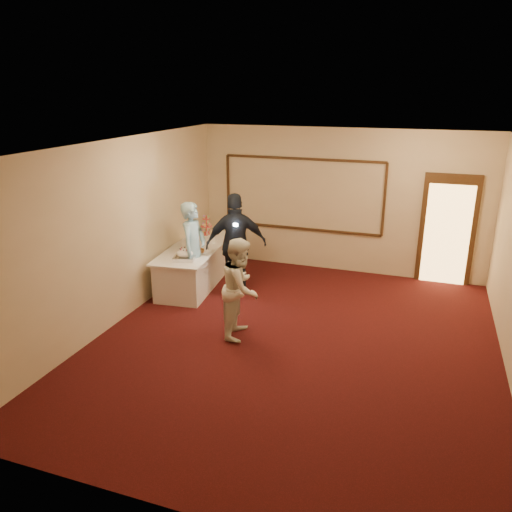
# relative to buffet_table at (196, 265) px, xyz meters

# --- Properties ---
(floor) EXTENTS (7.00, 7.00, 0.00)m
(floor) POSITION_rel_buffet_table_xyz_m (2.52, -1.77, -0.39)
(floor) COLOR black
(floor) RESTS_ON ground
(room_walls) EXTENTS (6.04, 7.04, 3.02)m
(room_walls) POSITION_rel_buffet_table_xyz_m (2.52, -1.77, 1.64)
(room_walls) COLOR beige
(room_walls) RESTS_ON floor
(wall_molding) EXTENTS (3.45, 0.04, 1.55)m
(wall_molding) POSITION_rel_buffet_table_xyz_m (1.72, 1.70, 1.21)
(wall_molding) COLOR #301E0E
(wall_molding) RESTS_ON room_walls
(doorway) EXTENTS (1.05, 0.07, 2.20)m
(doorway) POSITION_rel_buffet_table_xyz_m (4.67, 1.69, 0.69)
(doorway) COLOR #301E0E
(doorway) RESTS_ON floor
(buffet_table) EXTENTS (1.21, 2.55, 0.77)m
(buffet_table) POSITION_rel_buffet_table_xyz_m (0.00, 0.00, 0.00)
(buffet_table) COLOR silver
(buffet_table) RESTS_ON floor
(pavlova_tray) EXTENTS (0.48, 0.56, 0.19)m
(pavlova_tray) POSITION_rel_buffet_table_xyz_m (0.15, -0.73, 0.46)
(pavlova_tray) COLOR silver
(pavlova_tray) RESTS_ON buffet_table
(cupcake_stand) EXTENTS (0.31, 0.31, 0.45)m
(cupcake_stand) POSITION_rel_buffet_table_xyz_m (-0.16, 0.90, 0.54)
(cupcake_stand) COLOR #E14646
(cupcake_stand) RESTS_ON buffet_table
(plate_stack_a) EXTENTS (0.20, 0.20, 0.16)m
(plate_stack_a) POSITION_rel_buffet_table_xyz_m (-0.10, -0.01, 0.46)
(plate_stack_a) COLOR white
(plate_stack_a) RESTS_ON buffet_table
(plate_stack_b) EXTENTS (0.18, 0.18, 0.15)m
(plate_stack_b) POSITION_rel_buffet_table_xyz_m (0.20, 0.36, 0.46)
(plate_stack_b) COLOR white
(plate_stack_b) RESTS_ON buffet_table
(tart) EXTENTS (0.29, 0.29, 0.06)m
(tart) POSITION_rel_buffet_table_xyz_m (0.21, -0.32, 0.41)
(tart) COLOR white
(tart) RESTS_ON buffet_table
(man) EXTENTS (0.45, 0.67, 1.80)m
(man) POSITION_rel_buffet_table_xyz_m (0.23, -0.54, 0.51)
(man) COLOR #8FC2DA
(man) RESTS_ON floor
(woman) EXTENTS (0.69, 0.84, 1.60)m
(woman) POSITION_rel_buffet_table_xyz_m (1.64, -1.76, 0.41)
(woman) COLOR white
(woman) RESTS_ON floor
(guest) EXTENTS (1.23, 0.94, 1.94)m
(guest) POSITION_rel_buffet_table_xyz_m (0.95, -0.20, 0.58)
(guest) COLOR black
(guest) RESTS_ON floor
(camera_flash) EXTENTS (0.08, 0.05, 0.05)m
(camera_flash) POSITION_rel_buffet_table_xyz_m (1.04, -0.45, 1.03)
(camera_flash) COLOR white
(camera_flash) RESTS_ON guest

